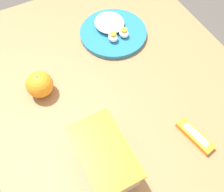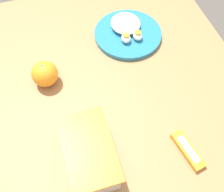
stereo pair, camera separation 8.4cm
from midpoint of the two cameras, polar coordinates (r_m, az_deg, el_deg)
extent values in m
plane|color=#4C4742|center=(1.57, -0.84, -13.57)|extent=(10.00, 10.00, 0.00)
cube|color=#996B42|center=(0.91, -1.42, 1.29)|extent=(1.14, 0.89, 0.03)
cylinder|color=brown|center=(1.60, 3.09, 12.90)|extent=(0.06, 0.06, 0.72)
cylinder|color=brown|center=(1.50, -23.76, 2.04)|extent=(0.06, 0.06, 0.72)
cube|color=white|center=(0.74, -5.07, -13.50)|extent=(0.20, 0.11, 0.09)
cube|color=beige|center=(0.75, -4.97, -13.90)|extent=(0.18, 0.10, 0.06)
cube|color=orange|center=(0.69, -5.39, -12.16)|extent=(0.22, 0.13, 0.01)
ellipsoid|color=tan|center=(0.71, -3.20, -17.07)|extent=(0.06, 0.05, 0.02)
ellipsoid|color=tan|center=(0.75, -6.74, -9.64)|extent=(0.04, 0.05, 0.03)
sphere|color=orange|center=(0.89, -18.10, 2.16)|extent=(0.09, 0.09, 0.09)
cylinder|color=#4C662D|center=(0.86, -18.84, 3.73)|extent=(0.01, 0.01, 0.00)
cylinder|color=teal|center=(1.05, -2.07, 13.42)|extent=(0.26, 0.26, 0.02)
ellipsoid|color=white|center=(1.05, -2.94, 15.52)|extent=(0.12, 0.11, 0.03)
ellipsoid|color=white|center=(1.01, 0.17, 13.36)|extent=(0.04, 0.03, 0.03)
cylinder|color=#F4A823|center=(1.00, 0.17, 14.04)|extent=(0.02, 0.02, 0.01)
ellipsoid|color=white|center=(1.00, -2.24, 12.48)|extent=(0.04, 0.03, 0.03)
cylinder|color=#F4A823|center=(0.98, -2.27, 13.16)|extent=(0.02, 0.02, 0.01)
cube|color=orange|center=(0.82, 14.87, -8.67)|extent=(0.13, 0.06, 0.02)
cube|color=white|center=(0.81, 15.03, -8.38)|extent=(0.09, 0.04, 0.00)
camera|label=1|loc=(0.04, -92.87, -4.58)|focal=42.00mm
camera|label=2|loc=(0.04, 87.13, 4.58)|focal=42.00mm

